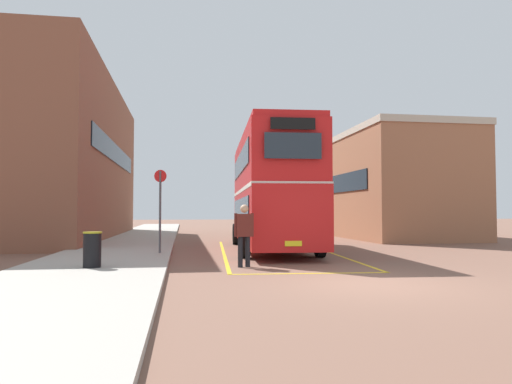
% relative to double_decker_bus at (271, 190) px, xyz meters
% --- Properties ---
extents(ground_plane, '(135.60, 135.60, 0.00)m').
position_rel_double_decker_bus_xyz_m(ground_plane, '(0.46, 5.12, -2.51)').
color(ground_plane, brown).
extents(sidewalk_left, '(4.00, 57.60, 0.14)m').
position_rel_double_decker_bus_xyz_m(sidewalk_left, '(-6.04, 7.52, -2.44)').
color(sidewalk_left, '#A39E93').
rests_on(sidewalk_left, ground).
extents(brick_building_left, '(6.54, 20.40, 9.16)m').
position_rel_double_decker_bus_xyz_m(brick_building_left, '(-10.88, 9.82, 2.07)').
color(brick_building_left, brown).
rests_on(brick_building_left, ground).
extents(depot_building_right, '(6.28, 14.54, 6.40)m').
position_rel_double_decker_bus_xyz_m(depot_building_right, '(9.04, 9.59, 0.69)').
color(depot_building_right, '#9E6647').
rests_on(depot_building_right, ground).
extents(double_decker_bus, '(3.34, 10.87, 4.75)m').
position_rel_double_decker_bus_xyz_m(double_decker_bus, '(0.00, 0.00, 0.00)').
color(double_decker_bus, black).
rests_on(double_decker_bus, ground).
extents(single_deck_bus, '(3.02, 8.97, 3.02)m').
position_rel_double_decker_bus_xyz_m(single_deck_bus, '(3.96, 19.23, -0.88)').
color(single_deck_bus, black).
rests_on(single_deck_bus, ground).
extents(pedestrian_boarding, '(0.58, 0.34, 1.80)m').
position_rel_double_decker_bus_xyz_m(pedestrian_boarding, '(-1.89, -5.78, -1.46)').
color(pedestrian_boarding, black).
rests_on(pedestrian_boarding, ground).
extents(litter_bin, '(0.48, 0.48, 0.93)m').
position_rel_double_decker_bus_xyz_m(litter_bin, '(-5.96, -6.39, -1.91)').
color(litter_bin, black).
rests_on(litter_bin, sidewalk_left).
extents(bus_stop_sign, '(0.43, 0.14, 2.93)m').
position_rel_double_decker_bus_xyz_m(bus_stop_sign, '(-4.43, -2.34, -0.63)').
color(bus_stop_sign, '#4C4C51').
rests_on(bus_stop_sign, sidewalk_left).
extents(bay_marking_yellow, '(5.02, 12.99, 0.01)m').
position_rel_double_decker_bus_xyz_m(bay_marking_yellow, '(-0.06, -1.98, -2.51)').
color(bay_marking_yellow, gold).
rests_on(bay_marking_yellow, ground).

